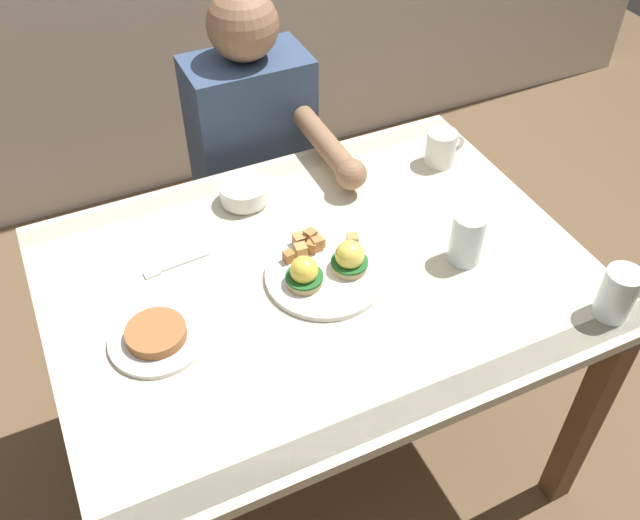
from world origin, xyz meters
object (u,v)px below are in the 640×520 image
(eggs_benedict_plate, at_px, (326,269))
(fork, at_px, (172,266))
(water_glass_far, at_px, (617,297))
(dining_table, at_px, (319,305))
(diner_person, at_px, (257,156))
(water_glass_near, at_px, (466,241))
(coffee_mug, at_px, (442,147))
(fruit_bowl, at_px, (244,193))
(side_plate, at_px, (157,336))

(eggs_benedict_plate, distance_m, fork, 0.35)
(water_glass_far, bearing_deg, eggs_benedict_plate, 144.64)
(dining_table, xyz_separation_m, diner_person, (0.08, 0.60, 0.02))
(water_glass_near, distance_m, water_glass_far, 0.33)
(fork, height_order, water_glass_near, water_glass_near)
(eggs_benedict_plate, height_order, water_glass_near, water_glass_near)
(coffee_mug, relative_size, fork, 0.72)
(eggs_benedict_plate, xyz_separation_m, fruit_bowl, (-0.07, 0.32, 0.00))
(eggs_benedict_plate, xyz_separation_m, diner_person, (0.07, 0.62, -0.11))
(water_glass_far, height_order, diner_person, diner_person)
(dining_table, xyz_separation_m, fork, (-0.29, 0.16, 0.11))
(coffee_mug, bearing_deg, water_glass_far, -86.55)
(dining_table, distance_m, side_plate, 0.40)
(fruit_bowl, xyz_separation_m, diner_person, (0.14, 0.29, -0.12))
(water_glass_far, xyz_separation_m, side_plate, (-0.89, 0.33, -0.04))
(fruit_bowl, xyz_separation_m, water_glass_far, (0.57, -0.68, 0.02))
(eggs_benedict_plate, relative_size, diner_person, 0.24)
(water_glass_far, relative_size, diner_person, 0.11)
(eggs_benedict_plate, distance_m, water_glass_near, 0.32)
(side_plate, bearing_deg, coffee_mug, 18.44)
(eggs_benedict_plate, height_order, fork, eggs_benedict_plate)
(dining_table, relative_size, water_glass_near, 9.42)
(dining_table, xyz_separation_m, water_glass_near, (0.32, -0.10, 0.16))
(coffee_mug, height_order, diner_person, diner_person)
(coffee_mug, bearing_deg, diner_person, 138.08)
(dining_table, relative_size, fruit_bowl, 10.00)
(water_glass_near, bearing_deg, water_glass_far, -55.23)
(fork, xyz_separation_m, diner_person, (0.37, 0.44, -0.09))
(dining_table, bearing_deg, fruit_bowl, 101.40)
(side_plate, relative_size, diner_person, 0.18)
(eggs_benedict_plate, relative_size, water_glass_far, 2.25)
(fork, bearing_deg, fruit_bowl, 32.74)
(fork, bearing_deg, coffee_mug, 6.48)
(fruit_bowl, height_order, side_plate, fruit_bowl)
(dining_table, height_order, fruit_bowl, fruit_bowl)
(fork, xyz_separation_m, side_plate, (-0.09, -0.20, 0.01))
(dining_table, distance_m, water_glass_far, 0.65)
(water_glass_near, distance_m, diner_person, 0.75)
(coffee_mug, bearing_deg, eggs_benedict_plate, -150.47)
(eggs_benedict_plate, bearing_deg, coffee_mug, 29.53)
(eggs_benedict_plate, height_order, water_glass_far, water_glass_far)
(fruit_bowl, distance_m, coffee_mug, 0.54)
(fruit_bowl, xyz_separation_m, fork, (-0.23, -0.15, -0.03))
(eggs_benedict_plate, height_order, coffee_mug, coffee_mug)
(water_glass_far, height_order, side_plate, water_glass_far)
(coffee_mug, relative_size, water_glass_far, 0.93)
(side_plate, distance_m, diner_person, 0.80)
(eggs_benedict_plate, relative_size, side_plate, 1.35)
(water_glass_near, bearing_deg, fork, 157.22)
(water_glass_near, bearing_deg, eggs_benedict_plate, 165.20)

